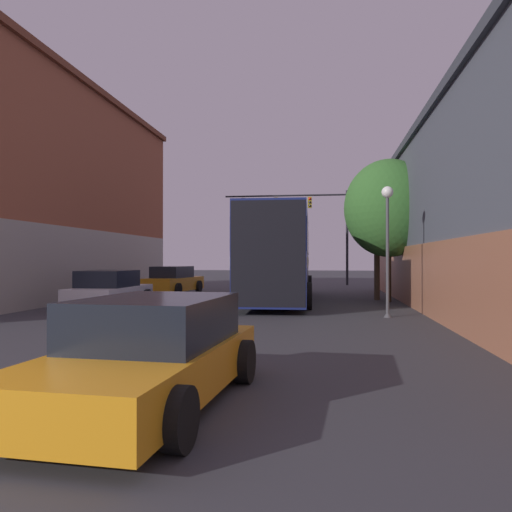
{
  "coord_description": "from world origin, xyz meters",
  "views": [
    {
      "loc": [
        4.23,
        -3.25,
        1.83
      ],
      "look_at": [
        1.34,
        17.24,
        1.97
      ],
      "focal_mm": 35.0,
      "sensor_mm": 36.0,
      "label": 1
    }
  ],
  "objects_px": {
    "street_tree_near": "(389,208)",
    "street_lamp": "(387,233)",
    "hatchback_foreground": "(151,353)",
    "street_tree_far": "(377,210)",
    "bus": "(280,253)",
    "parked_car_left_near": "(110,290)",
    "traffic_signal_gantry": "(306,215)",
    "parked_car_left_mid": "(174,281)"
  },
  "relations": [
    {
      "from": "traffic_signal_gantry",
      "to": "bus",
      "type": "bearing_deg",
      "value": -92.36
    },
    {
      "from": "street_tree_far",
      "to": "street_lamp",
      "type": "bearing_deg",
      "value": -92.95
    },
    {
      "from": "bus",
      "to": "parked_car_left_near",
      "type": "relative_size",
      "value": 2.98
    },
    {
      "from": "bus",
      "to": "street_lamp",
      "type": "height_order",
      "value": "street_lamp"
    },
    {
      "from": "parked_car_left_near",
      "to": "hatchback_foreground",
      "type": "bearing_deg",
      "value": -153.27
    },
    {
      "from": "street_lamp",
      "to": "street_tree_near",
      "type": "xyz_separation_m",
      "value": [
        0.77,
        5.87,
        1.36
      ]
    },
    {
      "from": "parked_car_left_near",
      "to": "parked_car_left_mid",
      "type": "distance_m",
      "value": 7.93
    },
    {
      "from": "hatchback_foreground",
      "to": "parked_car_left_mid",
      "type": "distance_m",
      "value": 20.5
    },
    {
      "from": "hatchback_foreground",
      "to": "parked_car_left_near",
      "type": "distance_m",
      "value": 13.1
    },
    {
      "from": "parked_car_left_near",
      "to": "traffic_signal_gantry",
      "type": "height_order",
      "value": "traffic_signal_gantry"
    },
    {
      "from": "parked_car_left_near",
      "to": "traffic_signal_gantry",
      "type": "bearing_deg",
      "value": -19.58
    },
    {
      "from": "street_tree_near",
      "to": "parked_car_left_mid",
      "type": "bearing_deg",
      "value": 160.97
    },
    {
      "from": "parked_car_left_mid",
      "to": "street_lamp",
      "type": "relative_size",
      "value": 1.15
    },
    {
      "from": "hatchback_foreground",
      "to": "street_tree_far",
      "type": "distance_m",
      "value": 17.96
    },
    {
      "from": "parked_car_left_near",
      "to": "parked_car_left_mid",
      "type": "xyz_separation_m",
      "value": [
        0.01,
        7.93,
        0.02
      ]
    },
    {
      "from": "bus",
      "to": "parked_car_left_mid",
      "type": "relative_size",
      "value": 2.64
    },
    {
      "from": "parked_car_left_near",
      "to": "street_lamp",
      "type": "xyz_separation_m",
      "value": [
        10.0,
        -1.65,
        2.01
      ]
    },
    {
      "from": "street_lamp",
      "to": "street_tree_far",
      "type": "height_order",
      "value": "street_tree_far"
    },
    {
      "from": "bus",
      "to": "street_tree_far",
      "type": "distance_m",
      "value": 4.84
    },
    {
      "from": "street_lamp",
      "to": "street_tree_near",
      "type": "distance_m",
      "value": 6.07
    },
    {
      "from": "traffic_signal_gantry",
      "to": "street_tree_near",
      "type": "height_order",
      "value": "traffic_signal_gantry"
    },
    {
      "from": "street_lamp",
      "to": "hatchback_foreground",
      "type": "bearing_deg",
      "value": -112.31
    },
    {
      "from": "parked_car_left_mid",
      "to": "traffic_signal_gantry",
      "type": "height_order",
      "value": "traffic_signal_gantry"
    },
    {
      "from": "bus",
      "to": "parked_car_left_mid",
      "type": "distance_m",
      "value": 7.17
    },
    {
      "from": "traffic_signal_gantry",
      "to": "hatchback_foreground",
      "type": "bearing_deg",
      "value": -91.42
    },
    {
      "from": "bus",
      "to": "street_tree_far",
      "type": "bearing_deg",
      "value": -78.63
    },
    {
      "from": "street_lamp",
      "to": "street_tree_far",
      "type": "xyz_separation_m",
      "value": [
        0.36,
        6.98,
        1.38
      ]
    },
    {
      "from": "hatchback_foreground",
      "to": "traffic_signal_gantry",
      "type": "bearing_deg",
      "value": 2.52
    },
    {
      "from": "traffic_signal_gantry",
      "to": "street_tree_far",
      "type": "height_order",
      "value": "traffic_signal_gantry"
    },
    {
      "from": "bus",
      "to": "parked_car_left_near",
      "type": "xyz_separation_m",
      "value": [
        -6.03,
        -4.32,
        -1.46
      ]
    },
    {
      "from": "hatchback_foreground",
      "to": "parked_car_left_mid",
      "type": "bearing_deg",
      "value": 20.55
    },
    {
      "from": "bus",
      "to": "street_tree_near",
      "type": "xyz_separation_m",
      "value": [
        4.73,
        -0.11,
        1.91
      ]
    },
    {
      "from": "hatchback_foreground",
      "to": "parked_car_left_near",
      "type": "xyz_separation_m",
      "value": [
        -5.87,
        11.72,
        0.03
      ]
    },
    {
      "from": "hatchback_foreground",
      "to": "street_lamp",
      "type": "bearing_deg",
      "value": -18.37
    },
    {
      "from": "parked_car_left_near",
      "to": "street_tree_far",
      "type": "height_order",
      "value": "street_tree_far"
    },
    {
      "from": "hatchback_foreground",
      "to": "parked_car_left_mid",
      "type": "height_order",
      "value": "parked_car_left_mid"
    },
    {
      "from": "parked_car_left_mid",
      "to": "traffic_signal_gantry",
      "type": "distance_m",
      "value": 13.19
    },
    {
      "from": "street_tree_near",
      "to": "parked_car_left_near",
      "type": "bearing_deg",
      "value": -158.6
    },
    {
      "from": "traffic_signal_gantry",
      "to": "street_lamp",
      "type": "relative_size",
      "value": 2.17
    },
    {
      "from": "street_tree_near",
      "to": "street_lamp",
      "type": "bearing_deg",
      "value": -97.43
    },
    {
      "from": "street_tree_near",
      "to": "bus",
      "type": "bearing_deg",
      "value": 178.72
    },
    {
      "from": "street_lamp",
      "to": "street_tree_near",
      "type": "bearing_deg",
      "value": 82.57
    }
  ]
}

